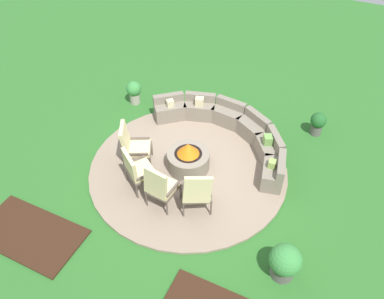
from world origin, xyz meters
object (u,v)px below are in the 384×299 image
lounge_chair_back_right (197,191)px  potted_plant_1 (285,262)px  lounge_chair_front_right (137,169)px  potted_plant_2 (134,91)px  fire_pit (188,158)px  potted_plant_0 (318,123)px  lounge_chair_front_left (133,145)px  curved_stone_bench (230,129)px  lounge_chair_back_left (160,186)px

lounge_chair_back_right → potted_plant_1: size_ratio=1.47×
lounge_chair_front_right → potted_plant_2: size_ratio=1.53×
fire_pit → lounge_chair_back_right: bearing=-56.3°
potted_plant_0 → lounge_chair_back_right: bearing=-115.6°
lounge_chair_front_right → potted_plant_2: (-1.78, 2.72, -0.21)m
potted_plant_1 → potted_plant_2: bearing=146.8°
lounge_chair_front_left → potted_plant_2: 2.53m
lounge_chair_front_left → potted_plant_0: size_ratio=1.80×
fire_pit → lounge_chair_front_right: bearing=-126.1°
potted_plant_0 → lounge_chair_front_left: bearing=-140.4°
lounge_chair_front_right → lounge_chair_front_left: bearing=162.5°
curved_stone_bench → potted_plant_0: bearing=30.6°
curved_stone_bench → lounge_chair_front_left: lounge_chair_front_left is taller
fire_pit → lounge_chair_back_left: (-0.03, -1.25, 0.30)m
lounge_chair_back_right → potted_plant_1: (2.02, -0.65, -0.22)m
lounge_chair_back_right → lounge_chair_front_right: bearing=148.9°
curved_stone_bench → potted_plant_2: curved_stone_bench is taller
lounge_chair_front_left → potted_plant_1: size_ratio=1.50×
lounge_chair_front_left → lounge_chair_back_right: 1.97m
lounge_chair_front_left → potted_plant_1: 4.10m
fire_pit → lounge_chair_back_left: 1.29m
lounge_chair_front_left → lounge_chair_back_right: lounge_chair_front_left is taller
lounge_chair_back_left → lounge_chair_back_right: (0.72, 0.21, -0.01)m
potted_plant_1 → lounge_chair_front_left: bearing=161.9°
fire_pit → curved_stone_bench: (0.48, 1.41, -0.00)m
lounge_chair_back_right → potted_plant_1: bearing=-47.5°
potted_plant_1 → lounge_chair_back_right: bearing=162.2°
lounge_chair_back_right → potted_plant_0: 3.99m
potted_plant_2 → curved_stone_bench: bearing=-5.9°
lounge_chair_back_left → potted_plant_0: size_ratio=1.85×
lounge_chair_back_right → fire_pit: bearing=94.0°
curved_stone_bench → lounge_chair_front_right: bearing=-116.5°
lounge_chair_front_left → potted_plant_2: lounge_chair_front_left is taller
lounge_chair_front_right → curved_stone_bench: bearing=98.3°
curved_stone_bench → potted_plant_0: size_ratio=6.13×
curved_stone_bench → lounge_chair_front_right: (-1.20, -2.41, 0.27)m
fire_pit → lounge_chair_back_left: size_ratio=0.83×
fire_pit → lounge_chair_back_right: 1.28m
lounge_chair_front_left → lounge_chair_front_right: size_ratio=1.09×
lounge_chair_front_left → fire_pit: bearing=82.7°
lounge_chair_back_left → lounge_chair_back_right: size_ratio=1.05×
potted_plant_1 → potted_plant_2: (-5.22, 3.41, -0.01)m
fire_pit → potted_plant_2: fire_pit is taller
lounge_chair_front_right → potted_plant_1: size_ratio=1.38×
curved_stone_bench → potted_plant_2: bearing=174.1°
fire_pit → lounge_chair_back_left: lounge_chair_back_left is taller
lounge_chair_front_right → potted_plant_0: size_ratio=1.65×
lounge_chair_front_right → lounge_chair_back_right: bearing=33.3°
lounge_chair_back_left → potted_plant_1: size_ratio=1.54×
potted_plant_0 → potted_plant_1: potted_plant_1 is taller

